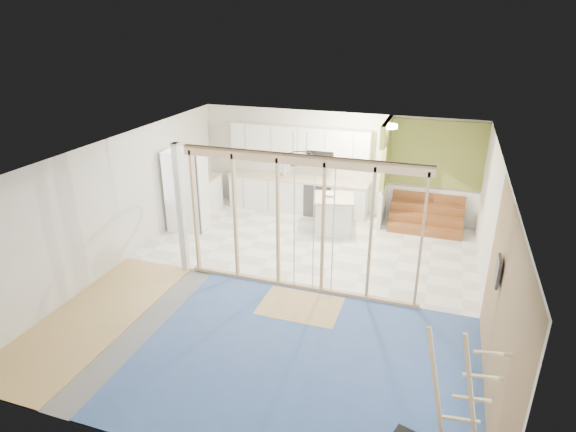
% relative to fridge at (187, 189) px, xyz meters
% --- Properties ---
extents(room, '(7.01, 8.01, 2.61)m').
position_rel_fridge_xyz_m(room, '(3.07, -1.91, 0.33)').
color(room, slate).
rests_on(room, ground).
extents(floor_overlays, '(7.00, 8.00, 0.03)m').
position_rel_fridge_xyz_m(floor_overlays, '(3.14, -1.85, -0.96)').
color(floor_overlays, white).
rests_on(floor_overlays, room).
extents(stud_frame, '(4.66, 0.14, 2.60)m').
position_rel_fridge_xyz_m(stud_frame, '(2.85, -1.91, 0.60)').
color(stud_frame, tan).
rests_on(stud_frame, room).
extents(base_cabinets, '(4.45, 2.24, 0.93)m').
position_rel_fridge_xyz_m(base_cabinets, '(1.46, 1.45, -0.50)').
color(base_cabinets, white).
rests_on(base_cabinets, room).
extents(upper_cabinets, '(3.60, 0.41, 0.85)m').
position_rel_fridge_xyz_m(upper_cabinets, '(2.23, 1.91, 0.85)').
color(upper_cabinets, white).
rests_on(upper_cabinets, room).
extents(green_partition, '(2.25, 1.51, 2.60)m').
position_rel_fridge_xyz_m(green_partition, '(5.11, 1.75, -0.03)').
color(green_partition, olive).
rests_on(green_partition, room).
extents(pot_rack, '(0.52, 0.52, 0.72)m').
position_rel_fridge_xyz_m(pot_rack, '(2.76, -0.02, 1.03)').
color(pot_rack, black).
rests_on(pot_rack, room).
extents(sheathing_panel, '(0.02, 4.00, 2.60)m').
position_rel_fridge_xyz_m(sheathing_panel, '(6.55, -3.91, 0.33)').
color(sheathing_panel, tan).
rests_on(sheathing_panel, room).
extents(electrical_panel, '(0.04, 0.30, 0.40)m').
position_rel_fridge_xyz_m(electrical_panel, '(6.50, -3.31, 0.68)').
color(electrical_panel, '#3B3C41').
rests_on(electrical_panel, room).
extents(ceiling_light, '(0.32, 0.32, 0.08)m').
position_rel_fridge_xyz_m(ceiling_light, '(4.47, 1.09, 1.57)').
color(ceiling_light, '#FFEABF').
rests_on(ceiling_light, room).
extents(fridge, '(0.99, 0.96, 1.94)m').
position_rel_fridge_xyz_m(fridge, '(0.00, 0.00, 0.00)').
color(fridge, white).
rests_on(fridge, room).
extents(island, '(1.08, 1.08, 0.89)m').
position_rel_fridge_xyz_m(island, '(3.36, 0.79, -0.53)').
color(island, white).
rests_on(island, room).
extents(bowl, '(0.27, 0.27, 0.06)m').
position_rel_fridge_xyz_m(bowl, '(3.26, 0.83, -0.05)').
color(bowl, white).
rests_on(bowl, island).
extents(soap_bottle_a, '(0.13, 0.13, 0.30)m').
position_rel_fridge_xyz_m(soap_bottle_a, '(1.79, 1.84, 0.11)').
color(soap_bottle_a, '#B2B6C7').
rests_on(soap_bottle_a, base_cabinets).
extents(soap_bottle_b, '(0.11, 0.11, 0.19)m').
position_rel_fridge_xyz_m(soap_bottle_b, '(3.77, 1.68, 0.05)').
color(soap_bottle_b, silver).
rests_on(soap_bottle_b, base_cabinets).
extents(ladder, '(0.89, 0.08, 1.66)m').
position_rel_fridge_xyz_m(ladder, '(6.12, -4.91, -0.12)').
color(ladder, beige).
rests_on(ladder, room).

